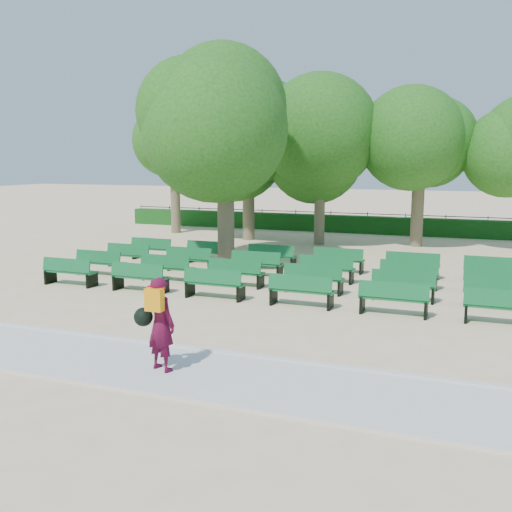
{
  "coord_description": "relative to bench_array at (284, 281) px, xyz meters",
  "views": [
    {
      "loc": [
        6.08,
        -16.2,
        3.84
      ],
      "look_at": [
        0.39,
        -1.0,
        1.1
      ],
      "focal_mm": 40.0,
      "sensor_mm": 36.0,
      "label": 1
    }
  ],
  "objects": [
    {
      "name": "tree_line",
      "position": [
        -0.78,
        9.52,
        -0.09
      ],
      "size": [
        21.8,
        6.8,
        7.04
      ],
      "primitive_type": null,
      "color": "#26641B",
      "rests_on": "ground"
    },
    {
      "name": "person",
      "position": [
        0.19,
        -8.01,
        0.86
      ],
      "size": [
        0.86,
        0.59,
        1.72
      ],
      "rotation": [
        0.0,
        0.0,
        2.83
      ],
      "color": "#4D0B26",
      "rests_on": "ground"
    },
    {
      "name": "bench_array",
      "position": [
        0.0,
        0.0,
        0.0
      ],
      "size": [
        1.73,
        0.55,
        1.08
      ],
      "rotation": [
        0.0,
        0.0,
        0.01
      ],
      "color": "#11622E",
      "rests_on": "ground"
    },
    {
      "name": "hedge",
      "position": [
        -0.78,
        13.52,
        0.36
      ],
      "size": [
        26.0,
        0.7,
        0.9
      ],
      "primitive_type": "cube",
      "color": "#144F17",
      "rests_on": "ground"
    },
    {
      "name": "paving",
      "position": [
        -0.78,
        -7.88,
        -0.06
      ],
      "size": [
        30.0,
        2.2,
        0.06
      ],
      "primitive_type": "cube",
      "color": "silver",
      "rests_on": "ground"
    },
    {
      "name": "fence",
      "position": [
        -0.78,
        13.92,
        -0.09
      ],
      "size": [
        26.0,
        0.1,
        1.02
      ],
      "primitive_type": null,
      "color": "black",
      "rests_on": "ground"
    },
    {
      "name": "tree_among",
      "position": [
        -2.82,
        1.94,
        4.71
      ],
      "size": [
        4.8,
        4.8,
        7.0
      ],
      "color": "brown",
      "rests_on": "ground"
    },
    {
      "name": "ground",
      "position": [
        -0.78,
        -0.48,
        -0.09
      ],
      "size": [
        120.0,
        120.0,
        0.0
      ],
      "primitive_type": "plane",
      "color": "beige"
    },
    {
      "name": "curb",
      "position": [
        -0.78,
        -6.73,
        -0.04
      ],
      "size": [
        30.0,
        0.12,
        0.1
      ],
      "primitive_type": "cube",
      "color": "silver",
      "rests_on": "ground"
    }
  ]
}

